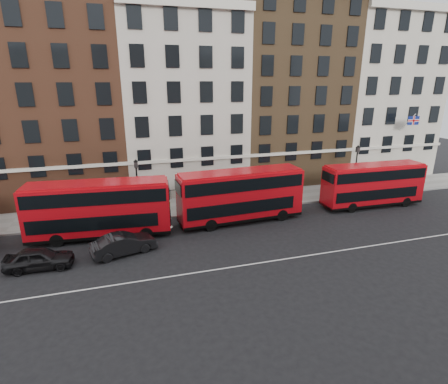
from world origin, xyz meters
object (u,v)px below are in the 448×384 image
object	(u,v)px
bus_c	(240,195)
bus_d	(373,184)
bus_b	(99,208)
car_rear	(39,258)
car_front	(124,244)
traffic_light	(409,171)

from	to	relation	value
bus_c	bus_d	bearing A→B (deg)	-3.17
bus_b	car_rear	distance (m)	5.72
bus_d	car_rear	distance (m)	29.38
bus_c	car_front	distance (m)	10.68
bus_d	traffic_light	distance (m)	7.25
bus_b	bus_d	bearing A→B (deg)	5.16
bus_b	traffic_light	xyz separation A→B (m)	(32.10, 2.61, 0.01)
car_rear	traffic_light	world-z (taller)	traffic_light
bus_b	bus_c	bearing A→B (deg)	5.14
bus_b	bus_d	world-z (taller)	bus_b
bus_b	car_front	bearing A→B (deg)	-58.65
bus_d	car_front	distance (m)	23.96
bus_c	car_front	bearing A→B (deg)	-164.36
bus_d	car_rear	xyz separation A→B (m)	(-29.07, -3.98, -1.55)
bus_b	bus_d	xyz separation A→B (m)	(25.34, -0.00, -0.16)
bus_b	car_front	size ratio (longest dim) A/B	2.41
bus_c	car_rear	xyz separation A→B (m)	(-15.38, -3.98, -1.74)
bus_b	traffic_light	world-z (taller)	bus_b
bus_b	bus_c	distance (m)	11.65
car_front	bus_d	bearing A→B (deg)	-97.38
bus_b	car_rear	bearing A→B (deg)	-127.95
bus_b	traffic_light	size ratio (longest dim) A/B	3.36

